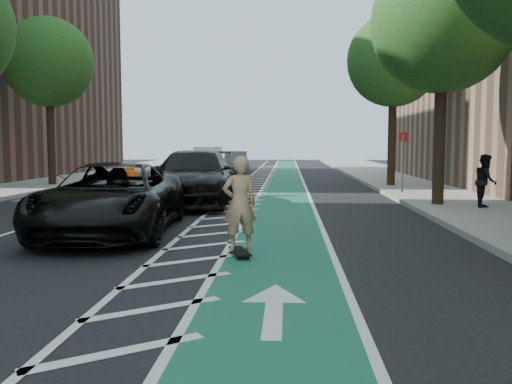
# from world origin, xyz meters

# --- Properties ---
(ground) EXTENTS (120.00, 120.00, 0.00)m
(ground) POSITION_xyz_m (0.00, 0.00, 0.00)
(ground) COLOR black
(ground) RESTS_ON ground
(bike_lane) EXTENTS (2.00, 90.00, 0.01)m
(bike_lane) POSITION_xyz_m (3.00, 10.00, 0.01)
(bike_lane) COLOR #1B5F4A
(bike_lane) RESTS_ON ground
(buffer_strip) EXTENTS (1.40, 90.00, 0.01)m
(buffer_strip) POSITION_xyz_m (1.50, 10.00, 0.01)
(buffer_strip) COLOR silver
(buffer_strip) RESTS_ON ground
(sidewalk_right) EXTENTS (5.00, 90.00, 0.15)m
(sidewalk_right) POSITION_xyz_m (9.50, 10.00, 0.07)
(sidewalk_right) COLOR gray
(sidewalk_right) RESTS_ON ground
(curb_right) EXTENTS (0.12, 90.00, 0.16)m
(curb_right) POSITION_xyz_m (7.05, 10.00, 0.08)
(curb_right) COLOR gray
(curb_right) RESTS_ON ground
(curb_left) EXTENTS (0.12, 90.00, 0.16)m
(curb_left) POSITION_xyz_m (-7.05, 10.00, 0.08)
(curb_left) COLOR gray
(curb_left) RESTS_ON ground
(tree_r_c) EXTENTS (4.20, 4.20, 7.90)m
(tree_r_c) POSITION_xyz_m (7.90, 8.00, 5.77)
(tree_r_c) COLOR #382619
(tree_r_c) RESTS_ON ground
(tree_r_d) EXTENTS (4.20, 4.20, 7.90)m
(tree_r_d) POSITION_xyz_m (7.90, 16.00, 5.77)
(tree_r_d) COLOR #382619
(tree_r_d) RESTS_ON ground
(tree_l_d) EXTENTS (4.20, 4.20, 7.90)m
(tree_l_d) POSITION_xyz_m (-7.90, 16.00, 5.77)
(tree_l_d) COLOR #382619
(tree_l_d) RESTS_ON ground
(sign_post) EXTENTS (0.35, 0.08, 2.47)m
(sign_post) POSITION_xyz_m (7.60, 12.00, 1.35)
(sign_post) COLOR #4C4C4C
(sign_post) RESTS_ON ground
(skateboard) EXTENTS (0.49, 0.90, 0.12)m
(skateboard) POSITION_xyz_m (2.30, 0.41, 0.10)
(skateboard) COLOR black
(skateboard) RESTS_ON ground
(skateboarder) EXTENTS (0.72, 0.57, 1.71)m
(skateboarder) POSITION_xyz_m (2.30, 0.41, 0.97)
(skateboarder) COLOR tan
(skateboarder) RESTS_ON skateboard
(suv_near) EXTENTS (3.09, 5.99, 1.62)m
(suv_near) POSITION_xyz_m (-0.81, 2.78, 0.81)
(suv_near) COLOR black
(suv_near) RESTS_ON ground
(suv_far) EXTENTS (2.80, 6.38, 1.82)m
(suv_far) POSITION_xyz_m (0.00, 8.88, 0.91)
(suv_far) COLOR black
(suv_far) RESTS_ON ground
(car_silver) EXTENTS (2.04, 4.23, 1.39)m
(car_silver) POSITION_xyz_m (-4.07, 25.99, 0.70)
(car_silver) COLOR #A0A2A6
(car_silver) RESTS_ON ground
(car_grey) EXTENTS (1.90, 4.65, 1.50)m
(car_grey) POSITION_xyz_m (-0.59, 29.76, 0.75)
(car_grey) COLOR slate
(car_grey) RESTS_ON ground
(pedestrian) EXTENTS (0.79, 0.91, 1.59)m
(pedestrian) POSITION_xyz_m (9.08, 7.30, 0.94)
(pedestrian) COLOR black
(pedestrian) RESTS_ON sidewalk_right
(box_truck) EXTENTS (2.02, 4.32, 1.79)m
(box_truck) POSITION_xyz_m (-3.67, 36.39, 0.82)
(box_truck) COLOR silver
(box_truck) RESTS_ON ground
(barrel_a) EXTENTS (0.74, 0.74, 1.01)m
(barrel_a) POSITION_xyz_m (-2.20, 7.54, 0.48)
(barrel_a) COLOR orange
(barrel_a) RESTS_ON ground
(barrel_b) EXTENTS (0.62, 0.62, 0.85)m
(barrel_b) POSITION_xyz_m (-3.60, 13.91, 0.40)
(barrel_b) COLOR #FE630D
(barrel_b) RESTS_ON ground
(barrel_c) EXTENTS (0.72, 0.72, 0.98)m
(barrel_c) POSITION_xyz_m (-3.95, 14.50, 0.46)
(barrel_c) COLOR #DE570B
(barrel_c) RESTS_ON ground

